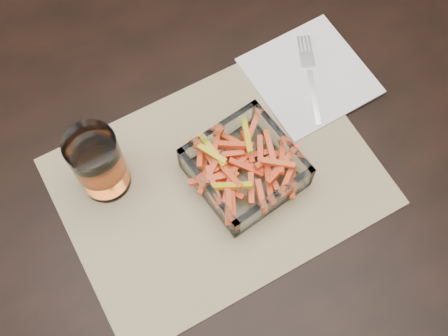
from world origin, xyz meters
The scene contains 6 objects.
dining_table centered at (0.00, 0.00, 0.66)m, with size 1.60×0.90×0.75m.
placemat centered at (-0.10, -0.04, 0.75)m, with size 0.45×0.33×0.00m, color tan.
glass_bowl centered at (-0.06, -0.05, 0.78)m, with size 0.16×0.16×0.05m.
tumbler centered at (-0.24, 0.04, 0.81)m, with size 0.07×0.07×0.12m.
napkin centered at (0.12, 0.05, 0.76)m, with size 0.17×0.17×0.00m, color white.
fork centered at (0.12, 0.05, 0.76)m, with size 0.08×0.16×0.00m.
Camera 1 is at (-0.24, -0.31, 1.52)m, focal length 45.00 mm.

